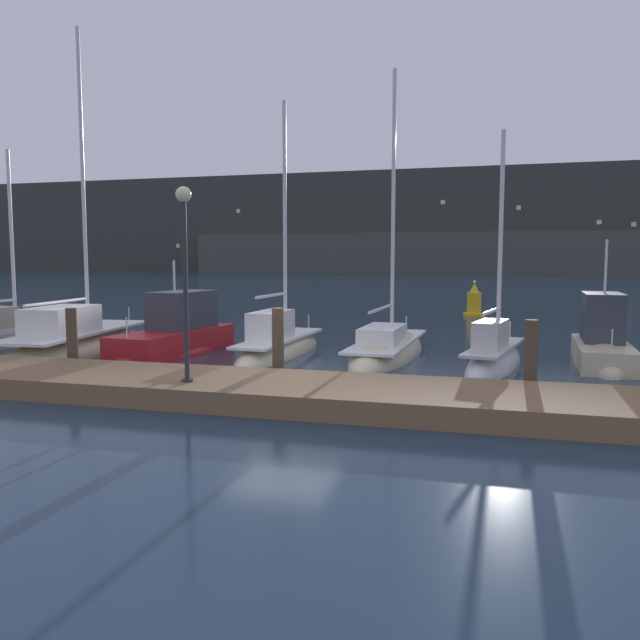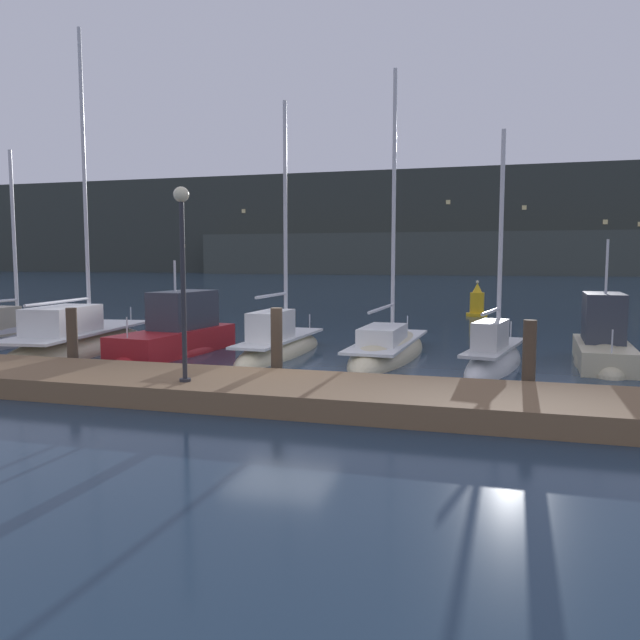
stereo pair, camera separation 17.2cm
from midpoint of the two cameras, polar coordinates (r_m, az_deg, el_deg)
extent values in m
plane|color=#1E3347|center=(15.26, -3.21, -5.71)|extent=(400.00, 400.00, 0.00)
cube|color=brown|center=(13.39, -6.01, -6.35)|extent=(29.94, 2.80, 0.45)
cylinder|color=#4C3D2D|center=(17.52, -21.45, -1.77)|extent=(0.28, 0.28, 1.72)
cylinder|color=#4C3D2D|center=(14.79, -3.65, -2.45)|extent=(0.28, 0.28, 1.84)
cylinder|color=#4C3D2D|center=(13.98, 18.90, -3.49)|extent=(0.28, 0.28, 1.71)
ellipsoid|color=gray|center=(24.08, -26.37, -2.11)|extent=(1.60, 5.65, 1.68)
cube|color=#A39984|center=(24.03, -26.42, -1.02)|extent=(1.35, 4.75, 0.08)
cylinder|color=silver|center=(24.22, -26.00, 6.46)|extent=(0.12, 0.12, 6.25)
cylinder|color=silver|center=(25.90, -22.46, 0.14)|extent=(0.04, 0.04, 0.50)
ellipsoid|color=beige|center=(21.68, -20.85, -2.68)|extent=(3.20, 8.18, 1.38)
cube|color=silver|center=(21.60, -20.91, -0.94)|extent=(2.69, 6.87, 0.08)
cube|color=silver|center=(20.73, -22.26, 0.01)|extent=(1.65, 2.69, 0.83)
cylinder|color=silver|center=(22.16, -20.52, 11.78)|extent=(0.12, 0.12, 9.68)
cylinder|color=silver|center=(20.58, -22.51, 1.55)|extent=(0.50, 3.42, 0.09)
cylinder|color=silver|center=(24.80, -16.72, 0.58)|extent=(0.04, 0.04, 0.50)
ellipsoid|color=red|center=(20.24, -12.91, -3.03)|extent=(2.36, 5.47, 1.11)
cube|color=red|center=(20.18, -12.94, -1.96)|extent=(2.16, 4.92, 0.76)
cube|color=#333842|center=(20.52, -12.15, 0.93)|extent=(1.47, 2.45, 1.20)
cube|color=black|center=(21.38, -10.56, 1.63)|extent=(1.10, 0.36, 0.54)
cylinder|color=silver|center=(20.11, -12.89, 3.93)|extent=(0.07, 0.07, 0.98)
cylinder|color=silver|center=(18.34, -16.98, -0.67)|extent=(0.04, 0.04, 0.60)
ellipsoid|color=beige|center=(19.64, -3.39, -3.15)|extent=(1.58, 6.32, 1.19)
cube|color=silver|center=(19.57, -3.40, -1.64)|extent=(1.33, 5.30, 0.08)
cube|color=silver|center=(18.82, -4.23, -0.49)|extent=(0.89, 2.03, 0.86)
cylinder|color=silver|center=(19.92, -2.94, 9.09)|extent=(0.12, 0.12, 7.35)
cylinder|color=silver|center=(18.81, -4.17, 2.26)|extent=(0.16, 2.37, 0.09)
cylinder|color=silver|center=(22.24, -0.73, -0.11)|extent=(0.04, 0.04, 0.50)
ellipsoid|color=beige|center=(19.49, 6.52, -3.25)|extent=(2.06, 7.21, 1.41)
cube|color=silver|center=(19.43, 6.54, -1.92)|extent=(1.73, 6.06, 0.08)
cube|color=silver|center=(18.56, 6.02, -1.35)|extent=(1.16, 2.33, 0.51)
cylinder|color=silver|center=(19.89, 7.01, 10.28)|extent=(0.12, 0.12, 8.33)
cylinder|color=silver|center=(18.31, 5.93, 1.07)|extent=(0.21, 3.20, 0.09)
cylinder|color=silver|center=(22.61, 8.22, -0.24)|extent=(0.04, 0.04, 0.50)
ellipsoid|color=white|center=(17.86, 15.90, -4.25)|extent=(2.11, 5.24, 1.28)
cube|color=silver|center=(17.77, 15.96, -2.40)|extent=(1.77, 4.40, 0.08)
cube|color=silver|center=(17.12, 15.59, -1.31)|extent=(0.98, 1.74, 0.74)
cylinder|color=silver|center=(18.01, 16.47, 7.11)|extent=(0.12, 0.12, 5.91)
cylinder|color=silver|center=(17.06, 15.65, 0.75)|extent=(0.49, 2.02, 0.09)
cylinder|color=silver|center=(20.04, 17.29, -0.83)|extent=(0.04, 0.04, 0.50)
ellipsoid|color=beige|center=(19.37, 24.67, -3.79)|extent=(1.79, 4.81, 1.40)
cube|color=beige|center=(19.33, 24.71, -2.86)|extent=(1.65, 4.33, 0.63)
cube|color=#333842|center=(19.68, 24.70, 0.24)|extent=(1.15, 2.14, 1.38)
cube|color=black|center=(20.60, 24.48, 1.05)|extent=(0.93, 0.32, 0.62)
cylinder|color=silver|center=(19.23, 24.98, 4.45)|extent=(0.07, 0.07, 1.52)
cylinder|color=silver|center=(17.29, 25.41, -1.78)|extent=(0.04, 0.04, 0.60)
cylinder|color=gold|center=(33.59, 14.28, 0.48)|extent=(1.09, 1.09, 0.16)
cylinder|color=gold|center=(33.54, 14.30, 1.53)|extent=(0.73, 0.73, 1.08)
cone|color=gold|center=(33.50, 14.33, 2.88)|extent=(0.51, 0.51, 0.50)
sphere|color=#F9EAB7|center=(33.48, 14.35, 3.39)|extent=(0.16, 0.16, 0.16)
cylinder|color=#2D2D33|center=(13.33, -11.86, -5.38)|extent=(0.24, 0.24, 0.06)
cylinder|color=#2D2D33|center=(13.10, -12.02, 2.59)|extent=(0.10, 0.10, 3.64)
sphere|color=#F9EAB7|center=(13.15, -12.20, 11.15)|extent=(0.32, 0.32, 0.32)
cube|color=#333833|center=(129.06, 13.86, 8.60)|extent=(240.00, 16.00, 20.03)
cube|color=#3F463F|center=(119.78, 23.43, 5.60)|extent=(144.00, 10.00, 7.75)
cube|color=#F4DB8C|center=(131.31, -6.97, 9.86)|extent=(0.80, 0.10, 0.80)
cube|color=#F4DB8C|center=(120.75, 16.98, 5.88)|extent=(0.80, 0.10, 0.80)
cube|color=#F4DB8C|center=(136.98, -12.35, 6.65)|extent=(0.80, 0.10, 0.80)
cube|color=#F4DB8C|center=(121.54, 11.68, 10.51)|extent=(0.80, 0.10, 0.80)
cube|color=#F4DB8C|center=(121.90, 8.05, 4.73)|extent=(0.80, 0.10, 0.80)
cube|color=#F4DB8C|center=(134.05, -9.90, 6.51)|extent=(0.80, 0.10, 0.80)
cube|color=#F4DB8C|center=(120.76, 17.15, 5.91)|extent=(0.80, 0.10, 0.80)
cube|color=#F4DB8C|center=(124.76, 1.32, 4.87)|extent=(0.80, 0.10, 0.80)
cube|color=#F4DB8C|center=(121.16, 18.21, 9.74)|extent=(0.80, 0.10, 0.80)
cube|color=#F4DB8C|center=(123.19, 27.27, 7.80)|extent=(0.80, 0.10, 0.80)
cube|color=#F4DB8C|center=(122.25, 24.67, 8.15)|extent=(0.80, 0.10, 0.80)
camera|label=1|loc=(0.09, -89.73, 0.03)|focal=35.00mm
camera|label=2|loc=(0.09, 90.27, -0.03)|focal=35.00mm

